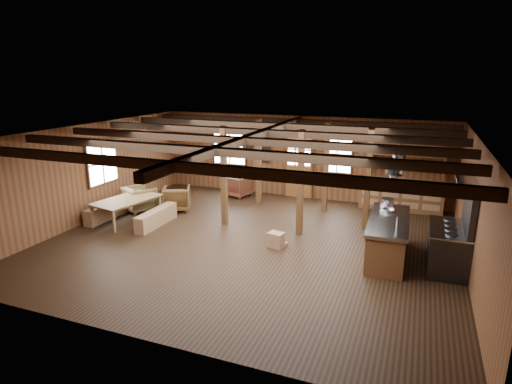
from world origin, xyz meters
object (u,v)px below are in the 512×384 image
Objects in this scene: dining_table at (128,210)px; armchair_b at (239,186)px; kitchen_island at (387,238)px; armchair_c at (140,199)px; armchair_a at (177,198)px; commercial_range at (451,241)px.

dining_table is 4.08m from armchair_b.
kitchen_island is at bearing -77.91° from dining_table.
armchair_c is (-0.30, 0.96, 0.05)m from dining_table.
dining_table is 2.31× the size of armchair_a.
armchair_c is (-7.51, 0.85, -0.09)m from kitchen_island.
armchair_a is 1.14m from armchair_c.
armchair_a is 1.02× the size of armchair_b.
armchair_c is at bearing 172.18° from kitchen_island.
kitchen_island is at bearing 163.16° from armchair_b.
armchair_b is (-5.29, 3.49, -0.11)m from kitchen_island.
commercial_range is at bearing -159.27° from armchair_c.
armchair_c reaches higher than armchair_a.
dining_table is at bearing 36.74° from armchair_a.
armchair_b is 0.95× the size of armchair_c.
armchair_b is (-6.63, 3.66, -0.28)m from commercial_range.
armchair_b is (1.18, 2.16, -0.01)m from armchair_a.
kitchen_island is 1.32× the size of dining_table.
commercial_range is 2.36× the size of armchair_c.
commercial_range is 8.55m from dining_table.
commercial_range is at bearing 167.68° from armchair_b.
armchair_a is (0.74, 1.44, 0.04)m from dining_table.
kitchen_island is at bearing -159.18° from armchair_c.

